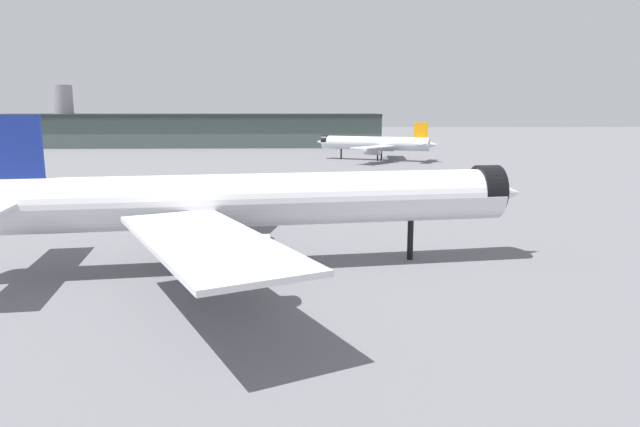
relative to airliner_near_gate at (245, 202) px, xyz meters
name	(u,v)px	position (x,y,z in m)	size (l,w,h in m)	color
ground	(225,267)	(-2.47, -0.12, -7.74)	(900.00, 900.00, 0.00)	slate
airliner_near_gate	(245,202)	(0.00, 0.00, 0.00)	(67.87, 61.49, 17.59)	white
airliner_far_taxiway	(375,143)	(31.71, 133.97, -1.97)	(41.44, 36.94, 13.09)	silver
terminal_building	(185,130)	(-46.94, 203.45, -0.01)	(174.39, 27.01, 27.74)	#475651
service_truck_front	(167,203)	(-17.37, 36.43, -6.15)	(5.96, 4.26, 3.00)	black
traffic_cone_near_nose	(249,208)	(-3.14, 37.73, -7.46)	(0.46, 0.46, 0.57)	#F2600C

